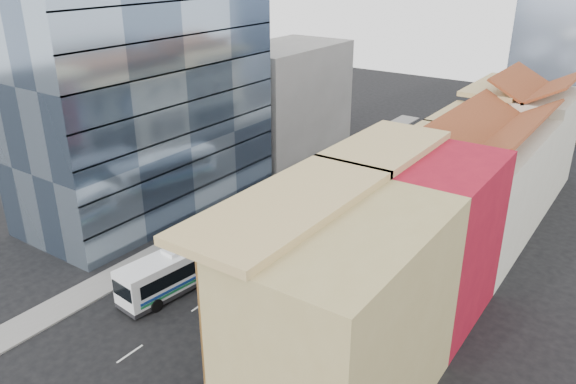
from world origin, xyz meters
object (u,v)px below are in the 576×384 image
Objects in this scene: shophouse_tan at (345,322)px; bus_left_far at (294,205)px; office_tower at (141,63)px; bus_right at (338,248)px; bus_left_near at (183,265)px.

shophouse_tan is 24.84m from bus_left_far.
bus_right is at bearing 0.26° from office_tower.
shophouse_tan is at bearing -24.30° from office_tower.
bus_left_far reaches higher than bus_right.
shophouse_tan is 1.12× the size of bus_left_far.
bus_left_near is at bearing -105.27° from bus_left_far.
shophouse_tan is 18.03m from bus_left_near.
shophouse_tan reaches higher than bus_right.
bus_right is (7.50, -4.47, -0.31)m from bus_left_far.
bus_left_far is at bearing 130.74° from shophouse_tan.
bus_left_far is at bearing 16.96° from office_tower.
shophouse_tan is 35.19m from office_tower.
shophouse_tan reaches higher than bus_left_far.
office_tower reaches higher than bus_right.
bus_left_far is 8.74m from bus_right.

